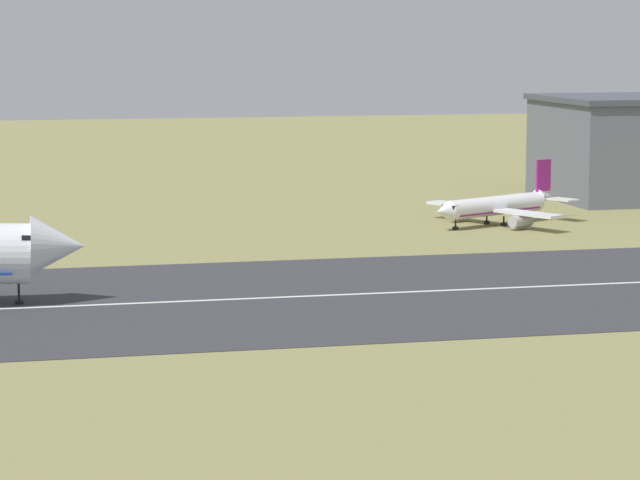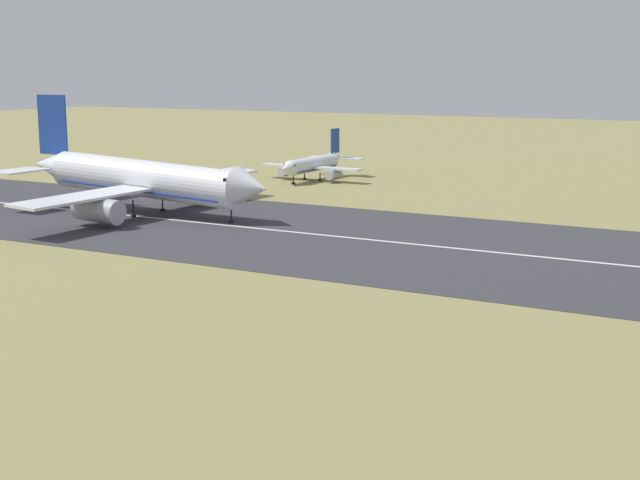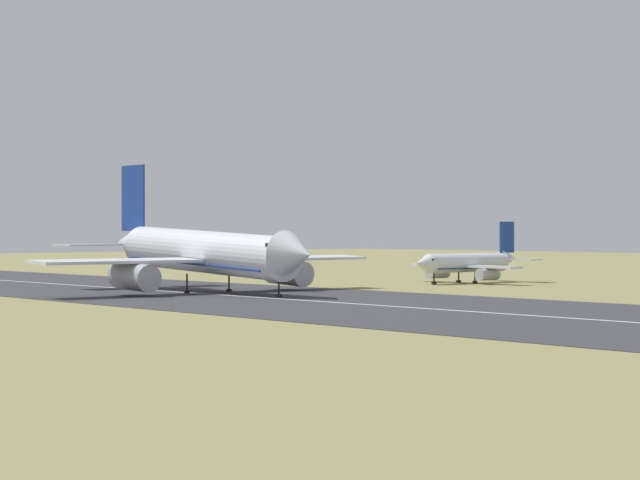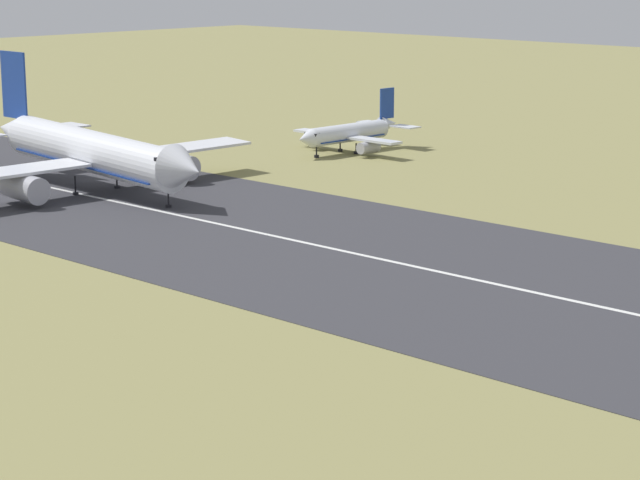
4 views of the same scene
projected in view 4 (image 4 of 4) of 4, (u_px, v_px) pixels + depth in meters
runway_strip at (453, 275)px, 132.70m from camera, size 510.42×48.76×0.06m
runway_centreline at (453, 275)px, 132.70m from camera, size 459.38×0.70×0.01m
airplane_landing at (93, 153)px, 178.62m from camera, size 48.92×54.07×18.99m
airplane_parked_east at (349, 133)px, 214.54m from camera, size 23.33×24.19×10.41m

